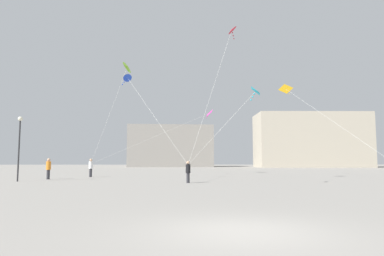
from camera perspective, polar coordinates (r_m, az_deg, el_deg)
name	(u,v)px	position (r m, az deg, el deg)	size (l,w,h in m)	color
ground_plane	(242,232)	(8.27, 8.14, -16.44)	(300.00, 300.00, 0.00)	gray
person_in_orange	(48,168)	(33.05, -22.44, -6.04)	(0.40, 0.40, 1.83)	#2D2D33
person_in_white	(91,167)	(36.25, -16.24, -6.14)	(0.40, 0.40, 1.83)	#2D2D33
person_in_black	(188,171)	(25.61, -0.65, -7.03)	(0.35, 0.35, 1.59)	#2D2D33
kite_lime_diamond	(127,67)	(37.66, -10.54, 9.73)	(3.97, 1.54, 10.75)	#8CD12D
kite_amber_delta	(288,90)	(40.93, 15.43, 5.94)	(1.86, 17.63, 8.90)	yellow
kite_crimson_diamond	(231,32)	(30.18, 6.46, 15.38)	(4.17, 2.68, 11.54)	red
kite_cyan_delta	(254,93)	(23.39, 10.17, 5.70)	(4.79, 3.94, 5.17)	#1EB2C6
kite_cobalt_diamond	(128,79)	(30.76, -10.39, 7.82)	(5.49, 4.73, 7.80)	blue
kite_magenta_delta	(207,114)	(44.26, 2.48, 2.31)	(13.34, 9.14, 6.80)	#D12899
building_left_hall	(170,147)	(98.78, -3.62, -3.07)	(23.09, 15.50, 11.26)	gray
building_centre_hall	(311,141)	(94.47, 18.86, -1.95)	(28.36, 13.00, 13.67)	#B2A893
lamppost_east	(19,138)	(30.68, -26.40, -1.45)	(0.36, 0.36, 5.11)	#2D2D30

